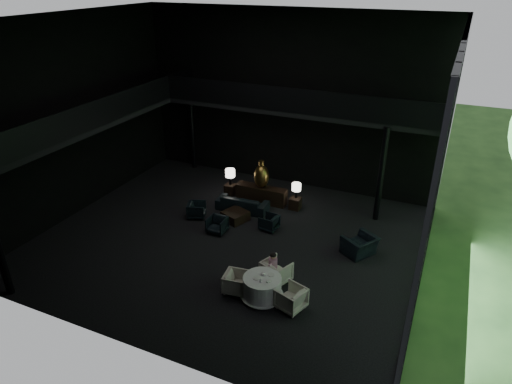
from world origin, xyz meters
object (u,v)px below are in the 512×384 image
at_px(bronze_urn, 261,176).
at_px(child, 273,261).
at_px(side_table_left, 230,189).
at_px(coffee_table, 235,216).
at_px(table_lamp_left, 230,174).
at_px(lounge_armchair_south, 217,225).
at_px(window_armchair, 360,242).
at_px(dining_chair_west, 236,282).
at_px(dining_table, 262,289).
at_px(dining_chair_north, 276,269).
at_px(table_lamp_right, 296,188).
at_px(lounge_armchair_east, 269,223).
at_px(dining_chair_east, 291,297).
at_px(sofa, 242,200).
at_px(side_table_right, 295,203).
at_px(lounge_armchair_west, 197,210).
at_px(console, 261,194).

height_order(bronze_urn, child, bronze_urn).
distance_m(side_table_left, coffee_table, 2.44).
xyz_separation_m(bronze_urn, table_lamp_left, (-1.60, 0.12, -0.23)).
height_order(side_table_left, coffee_table, side_table_left).
height_order(lounge_armchair_south, window_armchair, window_armchair).
height_order(bronze_urn, table_lamp_left, bronze_urn).
bearing_deg(side_table_left, table_lamp_left, 90.00).
xyz_separation_m(window_armchair, coffee_table, (-5.24, 0.38, -0.31)).
bearing_deg(dining_chair_west, lounge_armchair_south, 30.83).
relative_size(dining_table, dining_chair_north, 1.48).
bearing_deg(window_armchair, bronze_urn, -83.24).
bearing_deg(table_lamp_right, lounge_armchair_east, -99.51).
bearing_deg(dining_table, dining_chair_west, -175.80).
relative_size(table_lamp_right, dining_chair_east, 0.79).
distance_m(table_lamp_right, sofa, 2.37).
height_order(sofa, child, child).
distance_m(table_lamp_left, dining_chair_west, 7.13).
height_order(bronze_urn, dining_chair_east, bronze_urn).
bearing_deg(lounge_armchair_south, side_table_right, 55.50).
distance_m(table_lamp_right, child, 5.28).
bearing_deg(table_lamp_left, lounge_armchair_south, -71.92).
relative_size(sofa, lounge_armchair_east, 3.93).
bearing_deg(bronze_urn, dining_table, -66.23).
distance_m(dining_table, dining_chair_west, 0.88).
height_order(side_table_right, sofa, sofa).
xyz_separation_m(window_armchair, child, (-2.29, -2.74, 0.25)).
height_order(bronze_urn, lounge_armchair_west, bronze_urn).
relative_size(lounge_armchair_west, coffee_table, 0.77).
height_order(window_armchair, dining_chair_east, window_armchair).
distance_m(lounge_armchair_west, window_armchair, 6.84).
bearing_deg(console, dining_chair_west, -73.74).
bearing_deg(dining_chair_east, lounge_armchair_south, -106.99).
relative_size(coffee_table, dining_chair_east, 1.06).
bearing_deg(lounge_armchair_west, dining_chair_west, -155.78).
xyz_separation_m(table_lamp_right, dining_chair_north, (1.16, -5.16, -0.52)).
xyz_separation_m(lounge_armchair_east, dining_chair_east, (2.43, -4.09, 0.12)).
bearing_deg(dining_table, dining_chair_north, 84.43).
bearing_deg(coffee_table, dining_table, -53.88).
bearing_deg(dining_chair_north, table_lamp_left, -27.74).
bearing_deg(lounge_armchair_east, table_lamp_right, 177.43).
bearing_deg(table_lamp_left, console, -3.90).
distance_m(side_table_left, dining_chair_east, 8.19).
bearing_deg(dining_table, lounge_armchair_south, 137.60).
distance_m(table_lamp_right, lounge_armchair_west, 4.33).
relative_size(side_table_left, dining_table, 0.37).
bearing_deg(bronze_urn, side_table_right, 0.05).
bearing_deg(dining_chair_east, child, -117.19).
height_order(sofa, coffee_table, sofa).
bearing_deg(coffee_table, lounge_armchair_west, -165.50).
bearing_deg(lounge_armchair_south, bronze_urn, 80.08).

